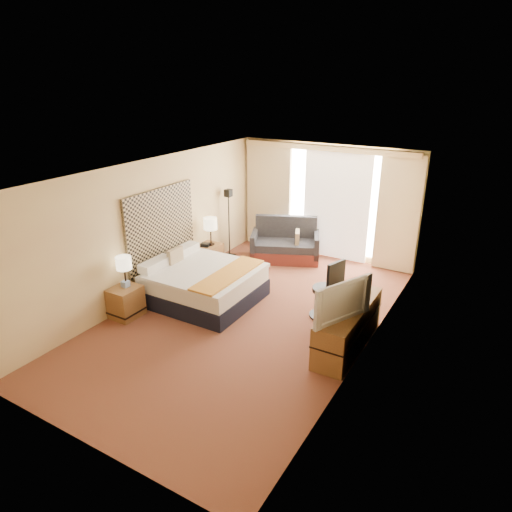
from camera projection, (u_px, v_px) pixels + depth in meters
The scene contains 21 objects.
floor at pixel (248, 317), 8.08m from camera, with size 4.20×7.00×0.02m, color maroon.
ceiling at pixel (247, 171), 7.12m from camera, with size 4.20×7.00×0.02m, color silver.
wall_back at pixel (327, 202), 10.40m from camera, with size 4.20×0.02×2.60m, color beige.
wall_front at pixel (74, 350), 4.79m from camera, with size 4.20×0.02×2.60m, color beige.
wall_left at pixel (152, 228), 8.58m from camera, with size 0.02×7.00×2.60m, color beige.
wall_right at pixel (371, 274), 6.61m from camera, with size 0.02×7.00×2.60m, color beige.
headboard at pixel (161, 227), 8.73m from camera, with size 0.06×1.85×1.50m, color black.
nightstand_left at pixel (126, 302), 8.01m from camera, with size 0.45×0.52×0.55m, color brown.
nightstand_right at pixel (209, 257), 10.02m from camera, with size 0.45×0.52×0.55m, color brown.
media_dresser at pixel (348, 326), 7.09m from camera, with size 0.50×1.80×0.70m, color brown.
window at pixel (337, 202), 10.26m from camera, with size 2.30×0.02×2.30m, color white.
curtains at pixel (325, 198), 10.27m from camera, with size 4.12×0.19×2.56m.
bed at pixel (204, 284), 8.57m from camera, with size 1.90×1.73×0.92m.
loveseat at pixel (285, 246), 10.51m from camera, with size 1.74×1.37×0.96m.
floor_lamp at pixel (229, 210), 10.40m from camera, with size 0.20×0.20×1.60m.
desk_chair at pixel (328, 292), 7.89m from camera, with size 0.54×0.54×1.10m.
lamp_left at pixel (124, 264), 7.80m from camera, with size 0.27×0.27×0.56m.
lamp_right at pixel (210, 224), 9.73m from camera, with size 0.29×0.29×0.61m.
tissue_box at pixel (125, 284), 7.94m from camera, with size 0.12×0.12×0.11m, color #86A0CF.
telephone at pixel (205, 245), 9.82m from camera, with size 0.18×0.14×0.07m, color black.
television at pixel (338, 299), 6.54m from camera, with size 1.07×0.14×0.61m, color black.
Camera 1 is at (3.72, -6.06, 3.99)m, focal length 32.00 mm.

